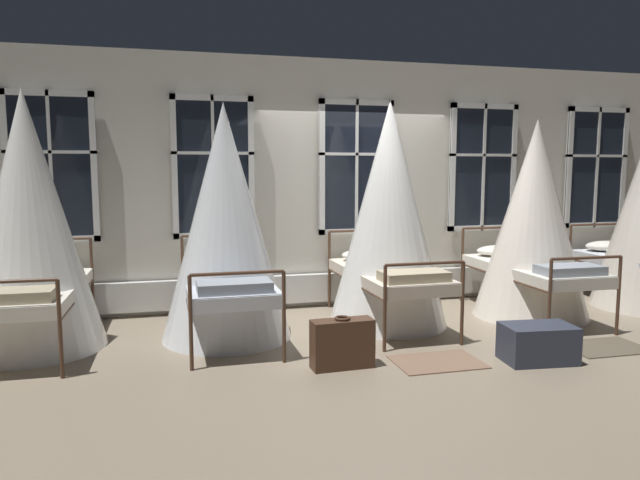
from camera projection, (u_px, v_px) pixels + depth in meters
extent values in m
plane|color=gray|center=(386.00, 326.00, 6.64)|extent=(22.48, 22.48, 0.00)
cube|color=beige|center=(354.00, 184.00, 7.67)|extent=(12.24, 0.10, 3.16)
cube|color=black|center=(51.00, 167.00, 6.63)|extent=(0.99, 0.02, 1.72)
cube|color=silver|center=(55.00, 239.00, 6.73)|extent=(0.99, 0.06, 0.07)
cube|color=silver|center=(47.00, 93.00, 6.53)|extent=(0.99, 0.06, 0.07)
cube|color=silver|center=(7.00, 167.00, 6.52)|extent=(0.07, 0.06, 1.72)
cube|color=silver|center=(94.00, 167.00, 6.75)|extent=(0.07, 0.06, 1.72)
cube|color=silver|center=(51.00, 167.00, 6.63)|extent=(0.04, 0.06, 1.72)
cube|color=silver|center=(50.00, 152.00, 6.61)|extent=(0.99, 0.06, 0.04)
cube|color=black|center=(213.00, 167.00, 7.08)|extent=(0.99, 0.02, 1.72)
cube|color=silver|center=(215.00, 235.00, 7.18)|extent=(0.99, 0.06, 0.07)
cube|color=silver|center=(212.00, 98.00, 6.99)|extent=(0.99, 0.06, 0.07)
cube|color=silver|center=(174.00, 167.00, 6.97)|extent=(0.07, 0.06, 1.72)
cube|color=silver|center=(251.00, 167.00, 7.20)|extent=(0.07, 0.06, 1.72)
cube|color=silver|center=(213.00, 167.00, 7.08)|extent=(0.04, 0.06, 1.72)
cube|color=silver|center=(213.00, 153.00, 7.06)|extent=(0.99, 0.06, 0.04)
cube|color=black|center=(356.00, 168.00, 7.54)|extent=(0.99, 0.02, 1.72)
cube|color=silver|center=(356.00, 231.00, 7.63)|extent=(0.99, 0.06, 0.07)
cube|color=silver|center=(357.00, 102.00, 7.44)|extent=(0.99, 0.06, 0.07)
cube|color=silver|center=(322.00, 168.00, 7.42)|extent=(0.07, 0.06, 1.72)
cube|color=silver|center=(390.00, 168.00, 7.65)|extent=(0.07, 0.06, 1.72)
cube|color=silver|center=(356.00, 168.00, 7.54)|extent=(0.04, 0.06, 1.72)
cube|color=silver|center=(356.00, 154.00, 7.51)|extent=(0.99, 0.06, 0.04)
cube|color=black|center=(483.00, 168.00, 7.99)|extent=(0.99, 0.02, 1.72)
cube|color=silver|center=(481.00, 228.00, 8.08)|extent=(0.99, 0.06, 0.07)
cube|color=silver|center=(485.00, 106.00, 7.89)|extent=(0.99, 0.06, 0.07)
cube|color=silver|center=(452.00, 168.00, 7.87)|extent=(0.07, 0.06, 1.72)
cube|color=silver|center=(513.00, 168.00, 8.10)|extent=(0.07, 0.06, 1.72)
cube|color=silver|center=(483.00, 168.00, 7.99)|extent=(0.04, 0.06, 1.72)
cube|color=silver|center=(483.00, 155.00, 7.97)|extent=(0.99, 0.06, 0.04)
cube|color=black|center=(596.00, 168.00, 8.44)|extent=(0.99, 0.02, 1.72)
cube|color=silver|center=(593.00, 225.00, 8.54)|extent=(0.99, 0.06, 0.07)
cube|color=silver|center=(599.00, 110.00, 8.34)|extent=(0.99, 0.06, 0.07)
cube|color=silver|center=(569.00, 168.00, 8.32)|extent=(0.07, 0.06, 1.72)
cube|color=silver|center=(623.00, 168.00, 8.55)|extent=(0.07, 0.06, 1.72)
cube|color=silver|center=(596.00, 168.00, 8.44)|extent=(0.04, 0.06, 1.72)
cube|color=silver|center=(597.00, 156.00, 8.42)|extent=(0.99, 0.06, 0.04)
cube|color=silver|center=(356.00, 286.00, 7.70)|extent=(7.88, 0.10, 0.36)
cylinder|color=#4C3323|center=(14.00, 283.00, 6.60)|extent=(0.04, 0.04, 0.98)
cylinder|color=#4C3323|center=(92.00, 280.00, 6.79)|extent=(0.04, 0.04, 0.98)
cylinder|color=#4C3323|center=(60.00, 329.00, 4.93)|extent=(0.04, 0.04, 0.85)
cylinder|color=#4C3323|center=(79.00, 296.00, 5.85)|extent=(0.06, 1.94, 0.03)
cylinder|color=#4C3323|center=(51.00, 239.00, 6.64)|extent=(0.84, 0.05, 0.03)
cylinder|color=#4C3323|center=(2.00, 282.00, 4.78)|extent=(0.84, 0.05, 0.03)
cube|color=silver|center=(33.00, 292.00, 5.75)|extent=(0.89, 1.97, 0.13)
ellipsoid|color=#B7B2A3|center=(48.00, 267.00, 6.44)|extent=(0.65, 0.41, 0.14)
cube|color=tan|center=(12.00, 296.00, 5.05)|extent=(0.69, 0.37, 0.10)
cone|color=white|center=(29.00, 221.00, 5.67)|extent=(1.35, 1.35, 2.54)
cylinder|color=#4C3323|center=(183.00, 277.00, 6.97)|extent=(0.04, 0.04, 0.98)
cylinder|color=#4C3323|center=(252.00, 274.00, 7.19)|extent=(0.04, 0.04, 0.98)
cylinder|color=#4C3323|center=(191.00, 323.00, 5.12)|extent=(0.04, 0.04, 0.85)
cylinder|color=#4C3323|center=(284.00, 317.00, 5.34)|extent=(0.04, 0.04, 0.85)
cylinder|color=#4C3323|center=(186.00, 293.00, 6.04)|extent=(0.05, 1.94, 0.03)
cylinder|color=#4C3323|center=(266.00, 288.00, 6.26)|extent=(0.05, 1.94, 0.03)
cylinder|color=#4C3323|center=(217.00, 235.00, 7.02)|extent=(0.84, 0.04, 0.03)
cylinder|color=#4C3323|center=(238.00, 273.00, 5.18)|extent=(0.84, 0.04, 0.03)
cube|color=silver|center=(227.00, 284.00, 6.14)|extent=(0.88, 1.97, 0.13)
ellipsoid|color=#B7B2A3|center=(220.00, 261.00, 6.83)|extent=(0.64, 0.41, 0.14)
cube|color=#8C939E|center=(234.00, 286.00, 5.45)|extent=(0.69, 0.37, 0.10)
cone|color=white|center=(225.00, 222.00, 6.07)|extent=(1.35, 1.35, 2.45)
cylinder|color=#4C3323|center=(329.00, 270.00, 7.51)|extent=(0.04, 0.04, 0.98)
cylinder|color=#4C3323|center=(390.00, 267.00, 7.72)|extent=(0.04, 0.04, 0.98)
cylinder|color=#4C3323|center=(385.00, 309.00, 5.66)|extent=(0.04, 0.04, 0.85)
cylinder|color=#4C3323|center=(462.00, 304.00, 5.88)|extent=(0.04, 0.04, 0.85)
cylinder|color=#4C3323|center=(353.00, 283.00, 6.58)|extent=(0.06, 1.94, 0.03)
cylinder|color=#4C3323|center=(421.00, 279.00, 6.79)|extent=(0.06, 1.94, 0.03)
cylinder|color=#4C3323|center=(360.00, 231.00, 7.56)|extent=(0.84, 0.04, 0.03)
cylinder|color=#4C3323|center=(425.00, 264.00, 5.72)|extent=(0.84, 0.04, 0.03)
cube|color=beige|center=(388.00, 275.00, 6.68)|extent=(0.88, 1.97, 0.13)
ellipsoid|color=silver|center=(366.00, 255.00, 7.36)|extent=(0.65, 0.41, 0.14)
cube|color=tan|center=(414.00, 276.00, 5.98)|extent=(0.69, 0.37, 0.10)
cone|color=white|center=(389.00, 214.00, 6.59)|extent=(1.35, 1.35, 2.54)
cylinder|color=#4C3323|center=(462.00, 265.00, 7.90)|extent=(0.04, 0.04, 0.98)
cylinder|color=#4C3323|center=(517.00, 262.00, 8.09)|extent=(0.04, 0.04, 0.98)
cylinder|color=#4C3323|center=(550.00, 300.00, 6.04)|extent=(0.04, 0.04, 0.85)
cylinder|color=#4C3323|center=(618.00, 296.00, 6.23)|extent=(0.04, 0.04, 0.85)
cylinder|color=#4C3323|center=(500.00, 276.00, 6.96)|extent=(0.07, 1.94, 0.03)
cylinder|color=#4C3323|center=(561.00, 273.00, 7.16)|extent=(0.07, 1.94, 0.03)
cylinder|color=#4C3323|center=(491.00, 228.00, 7.94)|extent=(0.84, 0.05, 0.03)
cylinder|color=#4C3323|center=(587.00, 258.00, 6.08)|extent=(0.84, 0.05, 0.03)
cube|color=silver|center=(531.00, 270.00, 7.05)|extent=(0.89, 1.97, 0.13)
ellipsoid|color=silver|center=(500.00, 251.00, 7.74)|extent=(0.65, 0.41, 0.14)
cube|color=#8C939E|center=(570.00, 270.00, 6.35)|extent=(0.69, 0.37, 0.10)
cone|color=silver|center=(534.00, 219.00, 6.98)|extent=(1.35, 1.35, 2.36)
cylinder|color=#4C3323|center=(569.00, 259.00, 8.36)|extent=(0.04, 0.04, 0.98)
cylinder|color=#4C3323|center=(618.00, 257.00, 8.58)|extent=(0.04, 0.04, 0.98)
cylinder|color=#4C3323|center=(621.00, 270.00, 7.43)|extent=(0.07, 1.94, 0.03)
cylinder|color=#4C3323|center=(596.00, 225.00, 8.41)|extent=(0.84, 0.05, 0.03)
ellipsoid|color=silver|center=(607.00, 246.00, 8.22)|extent=(0.65, 0.41, 0.14)
cube|color=brown|center=(437.00, 362.00, 5.38)|extent=(0.80, 0.56, 0.01)
cube|color=brown|center=(604.00, 347.00, 5.84)|extent=(0.81, 0.57, 0.01)
cube|color=#472D1E|center=(342.00, 344.00, 5.22)|extent=(0.57, 0.22, 0.44)
cube|color=tan|center=(338.00, 340.00, 5.32)|extent=(0.50, 0.03, 0.03)
torus|color=#472D1E|center=(342.00, 318.00, 5.19)|extent=(0.15, 0.15, 0.02)
cube|color=#2D3342|center=(538.00, 343.00, 5.39)|extent=(0.68, 0.46, 0.35)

